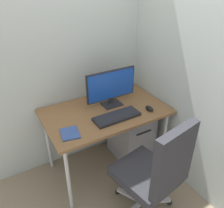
# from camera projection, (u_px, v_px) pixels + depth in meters

# --- Properties ---
(ground_plane) EXTENTS (8.00, 8.00, 0.00)m
(ground_plane) POSITION_uv_depth(u_px,v_px,m) (106.00, 165.00, 2.72)
(ground_plane) COLOR gray
(wall_back) EXTENTS (2.53, 0.04, 2.80)m
(wall_back) POSITION_uv_depth(u_px,v_px,m) (85.00, 36.00, 2.32)
(wall_back) COLOR #B7C1BC
(wall_back) RESTS_ON ground_plane
(wall_side_right) EXTENTS (0.04, 2.05, 2.80)m
(wall_side_right) POSITION_uv_depth(u_px,v_px,m) (175.00, 41.00, 2.15)
(wall_side_right) COLOR #B7C1BC
(wall_side_right) RESTS_ON ground_plane
(desk) EXTENTS (1.22, 0.74, 0.75)m
(desk) POSITION_uv_depth(u_px,v_px,m) (105.00, 115.00, 2.37)
(desk) COLOR brown
(desk) RESTS_ON ground_plane
(office_chair) EXTENTS (0.56, 0.60, 1.05)m
(office_chair) POSITION_uv_depth(u_px,v_px,m) (155.00, 172.00, 1.91)
(office_chair) COLOR black
(office_chair) RESTS_ON ground_plane
(filing_cabinet) EXTENTS (0.38, 0.49, 0.67)m
(filing_cabinet) POSITION_uv_depth(u_px,v_px,m) (131.00, 131.00, 2.74)
(filing_cabinet) COLOR gray
(filing_cabinet) RESTS_ON ground_plane
(monitor) EXTENTS (0.54, 0.16, 0.37)m
(monitor) POSITION_uv_depth(u_px,v_px,m) (111.00, 86.00, 2.35)
(monitor) COLOR black
(monitor) RESTS_ON desk
(keyboard) EXTENTS (0.45, 0.18, 0.03)m
(keyboard) POSITION_uv_depth(u_px,v_px,m) (117.00, 117.00, 2.21)
(keyboard) COLOR black
(keyboard) RESTS_ON desk
(mouse) EXTENTS (0.06, 0.10, 0.04)m
(mouse) POSITION_uv_depth(u_px,v_px,m) (149.00, 108.00, 2.33)
(mouse) COLOR black
(mouse) RESTS_ON desk
(pen_holder) EXTENTS (0.10, 0.10, 0.18)m
(pen_holder) POSITION_uv_depth(u_px,v_px,m) (124.00, 86.00, 2.70)
(pen_holder) COLOR #B2B5BA
(pen_holder) RESTS_ON desk
(notebook) EXTENTS (0.18, 0.21, 0.01)m
(notebook) POSITION_uv_depth(u_px,v_px,m) (70.00, 133.00, 2.00)
(notebook) COLOR #334C8C
(notebook) RESTS_ON desk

